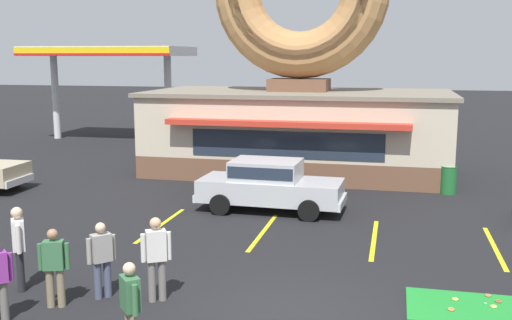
# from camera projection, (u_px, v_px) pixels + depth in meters

# --- Properties ---
(ground_plane) EXTENTS (160.00, 160.00, 0.00)m
(ground_plane) POSITION_uv_depth(u_px,v_px,m) (289.00, 312.00, 11.31)
(ground_plane) COLOR black
(donut_shop_building) EXTENTS (12.30, 6.75, 10.96)m
(donut_shop_building) POSITION_uv_depth(u_px,v_px,m) (299.00, 82.00, 24.52)
(donut_shop_building) COLOR brown
(donut_shop_building) RESTS_ON ground
(mini_donut_mid_left) EXTENTS (0.13, 0.13, 0.04)m
(mini_donut_mid_left) POSITION_uv_depth(u_px,v_px,m) (494.00, 306.00, 11.43)
(mini_donut_mid_left) COLOR #E5C666
(mini_donut_mid_left) RESTS_ON putting_mat
(mini_donut_mid_centre) EXTENTS (0.13, 0.13, 0.04)m
(mini_donut_mid_centre) POSITION_uv_depth(u_px,v_px,m) (455.00, 299.00, 11.78)
(mini_donut_mid_centre) COLOR #E5C666
(mini_donut_mid_centre) RESTS_ON putting_mat
(mini_donut_mid_right) EXTENTS (0.13, 0.13, 0.04)m
(mini_donut_mid_right) POSITION_uv_depth(u_px,v_px,m) (488.00, 295.00, 11.96)
(mini_donut_mid_right) COLOR #A5724C
(mini_donut_mid_right) RESTS_ON putting_mat
(mini_donut_far_left) EXTENTS (0.13, 0.13, 0.04)m
(mini_donut_far_left) POSITION_uv_depth(u_px,v_px,m) (498.00, 301.00, 11.67)
(mini_donut_far_left) COLOR brown
(mini_donut_far_left) RESTS_ON putting_mat
(mini_donut_far_right) EXTENTS (0.13, 0.13, 0.04)m
(mini_donut_far_right) POSITION_uv_depth(u_px,v_px,m) (451.00, 309.00, 11.30)
(mini_donut_far_right) COLOR #D17F47
(mini_donut_far_right) RESTS_ON putting_mat
(golf_ball) EXTENTS (0.04, 0.04, 0.04)m
(golf_ball) POSITION_uv_depth(u_px,v_px,m) (485.00, 303.00, 11.56)
(golf_ball) COLOR white
(golf_ball) RESTS_ON putting_mat
(car_silver) EXTENTS (4.61, 2.09, 1.60)m
(car_silver) POSITION_uv_depth(u_px,v_px,m) (269.00, 183.00, 18.59)
(car_silver) COLOR #B2B5BA
(car_silver) RESTS_ON ground
(pedestrian_blue_sweater_man) EXTENTS (0.57, 0.35, 1.55)m
(pedestrian_blue_sweater_man) POSITION_uv_depth(u_px,v_px,m) (54.00, 264.00, 11.39)
(pedestrian_blue_sweater_man) COLOR #7F7056
(pedestrian_blue_sweater_man) RESTS_ON ground
(pedestrian_hooded_kid) EXTENTS (0.43, 0.47, 1.55)m
(pedestrian_hooded_kid) POSITION_uv_depth(u_px,v_px,m) (130.00, 304.00, 9.56)
(pedestrian_hooded_kid) COLOR #7F7056
(pedestrian_hooded_kid) RESTS_ON ground
(pedestrian_leather_jacket_man) EXTENTS (0.42, 0.50, 1.76)m
(pedestrian_leather_jacket_man) POSITION_uv_depth(u_px,v_px,m) (19.00, 244.00, 12.21)
(pedestrian_leather_jacket_man) COLOR #232328
(pedestrian_leather_jacket_man) RESTS_ON ground
(pedestrian_beanie_man) EXTENTS (0.43, 0.46, 1.55)m
(pedestrian_beanie_man) POSITION_uv_depth(u_px,v_px,m) (102.00, 257.00, 11.83)
(pedestrian_beanie_man) COLOR #474C66
(pedestrian_beanie_man) RESTS_ON ground
(pedestrian_crossing_woman) EXTENTS (0.53, 0.40, 1.70)m
(pedestrian_crossing_woman) POSITION_uv_depth(u_px,v_px,m) (156.00, 255.00, 11.66)
(pedestrian_crossing_woman) COLOR slate
(pedestrian_crossing_woman) RESTS_ON ground
(trash_bin) EXTENTS (0.57, 0.57, 0.97)m
(trash_bin) POSITION_uv_depth(u_px,v_px,m) (449.00, 179.00, 21.01)
(trash_bin) COLOR #1E662D
(trash_bin) RESTS_ON ground
(gas_station_canopy) EXTENTS (9.00, 4.46, 5.30)m
(gas_station_canopy) POSITION_uv_depth(u_px,v_px,m) (109.00, 55.00, 33.68)
(gas_station_canopy) COLOR silver
(gas_station_canopy) RESTS_ON ground
(parking_stripe_far_left) EXTENTS (0.12, 3.60, 0.01)m
(parking_stripe_far_left) POSITION_uv_depth(u_px,v_px,m) (161.00, 225.00, 17.14)
(parking_stripe_far_left) COLOR yellow
(parking_stripe_far_left) RESTS_ON ground
(parking_stripe_left) EXTENTS (0.12, 3.60, 0.01)m
(parking_stripe_left) POSITION_uv_depth(u_px,v_px,m) (263.00, 232.00, 16.47)
(parking_stripe_left) COLOR yellow
(parking_stripe_left) RESTS_ON ground
(parking_stripe_mid_left) EXTENTS (0.12, 3.60, 0.01)m
(parking_stripe_mid_left) POSITION_uv_depth(u_px,v_px,m) (374.00, 239.00, 15.79)
(parking_stripe_mid_left) COLOR yellow
(parking_stripe_mid_left) RESTS_ON ground
(parking_stripe_centre) EXTENTS (0.12, 3.60, 0.01)m
(parking_stripe_centre) POSITION_uv_depth(u_px,v_px,m) (495.00, 247.00, 15.11)
(parking_stripe_centre) COLOR yellow
(parking_stripe_centre) RESTS_ON ground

